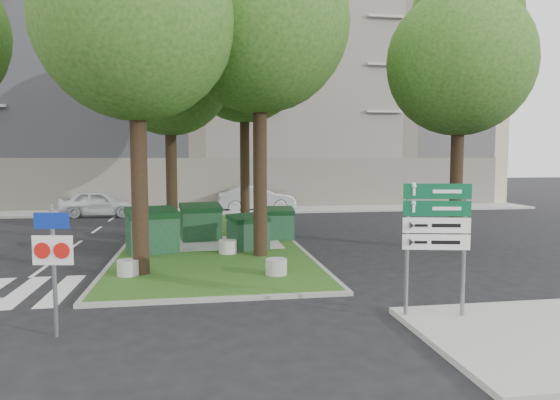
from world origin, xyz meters
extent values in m
plane|color=black|center=(0.00, 0.00, 0.00)|extent=(120.00, 120.00, 0.00)
cube|color=#234814|center=(0.50, 8.00, 0.06)|extent=(6.00, 16.00, 0.12)
cube|color=gray|center=(0.50, 8.00, 0.05)|extent=(6.30, 16.30, 0.10)
cube|color=#999993|center=(0.00, 18.50, 0.06)|extent=(42.00, 3.00, 0.12)
cube|color=silver|center=(-3.75, 1.50, 0.01)|extent=(5.00, 3.00, 0.01)
cube|color=tan|center=(0.00, 26.00, 8.00)|extent=(41.00, 12.00, 16.00)
cylinder|color=black|center=(-1.50, 2.50, 3.08)|extent=(0.44, 0.44, 6.16)
sphere|color=#204A13|center=(-1.50, 2.50, 6.82)|extent=(5.20, 5.20, 5.20)
cylinder|color=black|center=(2.00, 4.50, 3.36)|extent=(0.44, 0.44, 6.72)
sphere|color=#204A13|center=(2.00, 4.50, 7.44)|extent=(5.60, 5.60, 5.60)
cylinder|color=black|center=(-1.00, 9.00, 2.94)|extent=(0.44, 0.44, 5.88)
sphere|color=#204A13|center=(-1.00, 9.00, 6.51)|extent=(4.80, 4.80, 4.80)
sphere|color=#204A13|center=(-0.70, 9.20, 8.19)|extent=(3.60, 3.60, 3.60)
cylinder|color=black|center=(2.20, 12.00, 3.50)|extent=(0.44, 0.44, 7.00)
sphere|color=#204A13|center=(2.20, 12.00, 7.75)|extent=(5.80, 5.80, 5.80)
sphere|color=#204A13|center=(2.50, 12.20, 9.75)|extent=(4.35, 4.35, 4.35)
cylinder|color=black|center=(9.00, 5.00, 2.94)|extent=(0.44, 0.44, 5.88)
sphere|color=#204A13|center=(9.00, 5.00, 6.51)|extent=(5.00, 5.00, 5.00)
sphere|color=#204A13|center=(9.30, 5.20, 8.19)|extent=(3.75, 3.75, 3.75)
cube|color=#0E361A|center=(-1.47, 5.52, 0.73)|extent=(1.80, 1.47, 1.23)
cube|color=black|center=(-1.47, 5.52, 1.45)|extent=(1.88, 1.56, 0.35)
cube|color=#0F3619|center=(0.13, 7.75, 0.70)|extent=(1.59, 1.18, 1.15)
cube|color=black|center=(0.13, 7.75, 1.36)|extent=(1.65, 1.26, 0.33)
cube|color=black|center=(1.73, 5.66, 0.61)|extent=(1.48, 1.27, 0.98)
cube|color=black|center=(1.73, 5.66, 1.18)|extent=(1.54, 1.34, 0.28)
cube|color=#134023|center=(3.00, 7.57, 0.62)|extent=(1.32, 0.93, 1.01)
cube|color=black|center=(3.00, 7.57, 1.21)|extent=(1.37, 0.99, 0.29)
cylinder|color=#A09F9B|center=(-1.83, 2.35, 0.33)|extent=(0.58, 0.58, 0.41)
cylinder|color=#9C9D98|center=(2.10, 1.81, 0.33)|extent=(0.59, 0.59, 0.42)
cylinder|color=#B0B0AB|center=(0.99, 5.00, 0.33)|extent=(0.60, 0.60, 0.43)
cylinder|color=#C1CA17|center=(1.89, 7.95, 0.44)|extent=(0.36, 0.36, 0.64)
cylinder|color=slate|center=(-2.54, -1.83, 1.22)|extent=(0.09, 0.09, 2.44)
cube|color=navy|center=(-2.54, -1.83, 2.15)|extent=(0.63, 0.15, 0.29)
cube|color=white|center=(-2.54, -1.83, 1.61)|extent=(0.73, 0.17, 0.54)
cylinder|color=red|center=(-2.71, -1.83, 1.61)|extent=(0.29, 0.08, 0.29)
cylinder|color=red|center=(-2.36, -1.83, 1.61)|extent=(0.29, 0.08, 0.29)
cylinder|color=slate|center=(4.15, -2.00, 1.44)|extent=(0.10, 0.10, 2.64)
cylinder|color=slate|center=(5.25, -2.23, 1.44)|extent=(0.10, 0.10, 2.64)
cube|color=#094C2B|center=(4.70, -2.11, 2.61)|extent=(1.30, 0.31, 0.31)
cube|color=#094C2B|center=(4.70, -2.11, 2.28)|extent=(1.30, 0.31, 0.31)
cube|color=white|center=(4.70, -2.11, 1.94)|extent=(1.30, 0.31, 0.31)
cube|color=white|center=(4.70, -2.11, 1.60)|extent=(1.30, 0.31, 0.31)
imported|color=white|center=(-5.27, 17.22, 0.73)|extent=(4.43, 2.17, 1.45)
imported|color=#AFB2B7|center=(3.50, 18.61, 0.76)|extent=(4.64, 1.69, 1.52)
camera|label=1|loc=(0.08, -11.27, 3.29)|focal=32.00mm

